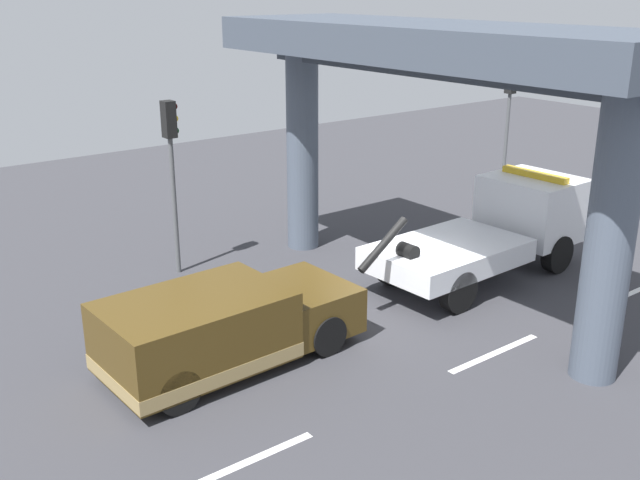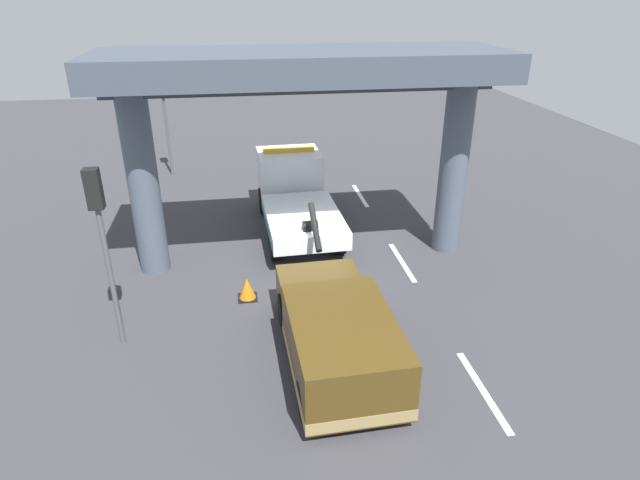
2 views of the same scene
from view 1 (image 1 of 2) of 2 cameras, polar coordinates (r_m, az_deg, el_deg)
The scene contains 9 objects.
ground_plane at distance 17.42m, azimuth 5.78°, elevation -5.23°, with size 60.00×40.00×0.10m, color #38383D.
lane_stripe_west at distance 12.14m, azimuth -5.91°, elevation -16.81°, with size 2.60×0.16×0.01m, color silver.
lane_stripe_mid at distance 15.60m, azimuth 13.35°, elevation -8.52°, with size 2.60×0.16×0.01m, color silver.
tow_truck_white at distance 19.48m, azimuth 13.60°, elevation 0.94°, with size 7.29×2.58×2.46m.
towed_van_green at distance 14.56m, azimuth -7.61°, elevation -6.81°, with size 5.26×2.35×1.58m.
overpass_structure at distance 16.54m, azimuth 8.46°, elevation 12.61°, with size 3.60×11.39×6.34m.
traffic_light_near at distance 18.73m, azimuth -11.41°, elevation 6.85°, with size 0.39×0.32×4.45m.
traffic_light_far at distance 26.99m, azimuth 14.45°, elevation 10.29°, with size 0.39×0.32×4.43m.
traffic_cone_orange at distance 17.82m, azimuth -1.79°, elevation -3.33°, with size 0.53×0.53×0.63m.
Camera 1 is at (-11.00, -11.45, 7.11)m, focal length 41.37 mm.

